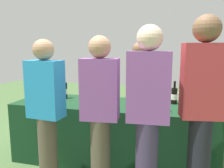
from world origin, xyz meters
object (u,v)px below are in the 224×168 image
at_px(server_pouring, 139,91).
at_px(guest_2, 148,111).
at_px(guest_0, 46,109).
at_px(menu_board, 178,117).
at_px(wine_glass_1, 89,96).
at_px(wine_glass_2, 97,97).
at_px(wine_bottle_3, 106,92).
at_px(wine_bottle_0, 43,90).
at_px(wine_bottle_5, 174,96).
at_px(guest_3, 202,106).
at_px(wine_bottle_1, 64,90).
at_px(wine_glass_5, 166,103).
at_px(wine_glass_0, 51,96).
at_px(wine_glass_4, 142,98).
at_px(guest_1, 100,111).
at_px(wine_bottle_2, 89,92).
at_px(wine_bottle_4, 154,94).
at_px(wine_glass_3, 105,99).
at_px(ice_bucket, 50,92).

height_order(server_pouring, guest_2, guest_2).
xyz_separation_m(guest_0, menu_board, (1.35, 1.62, -0.46)).
distance_m(wine_glass_1, wine_glass_2, 0.11).
bearing_deg(wine_bottle_3, guest_2, -53.36).
bearing_deg(wine_bottle_0, wine_glass_2, -10.96).
relative_size(wine_bottle_5, guest_3, 0.17).
xyz_separation_m(wine_bottle_1, wine_glass_5, (1.38, -0.30, -0.02)).
height_order(wine_glass_0, wine_glass_4, wine_glass_4).
distance_m(wine_bottle_1, guest_1, 1.10).
height_order(wine_glass_0, server_pouring, server_pouring).
height_order(guest_0, menu_board, guest_0).
distance_m(wine_bottle_0, guest_3, 2.13).
relative_size(wine_bottle_1, wine_glass_2, 2.36).
bearing_deg(wine_bottle_0, wine_bottle_3, 4.59).
relative_size(wine_bottle_2, wine_glass_0, 2.13).
distance_m(wine_bottle_1, wine_glass_0, 0.30).
distance_m(wine_glass_4, guest_3, 0.83).
height_order(guest_0, guest_3, guest_3).
bearing_deg(wine_bottle_4, wine_glass_3, -147.30).
xyz_separation_m(wine_bottle_3, guest_0, (-0.38, -0.86, -0.04)).
distance_m(wine_bottle_0, wine_bottle_5, 1.78).
relative_size(wine_bottle_0, guest_0, 0.19).
distance_m(wine_glass_1, server_pouring, 0.86).
bearing_deg(menu_board, wine_glass_1, -129.10).
height_order(wine_glass_2, wine_glass_4, wine_glass_4).
relative_size(wine_glass_0, wine_glass_3, 1.05).
height_order(wine_bottle_3, ice_bucket, wine_bottle_3).
distance_m(wine_glass_2, wine_glass_5, 0.85).
relative_size(wine_bottle_2, ice_bucket, 1.28).
xyz_separation_m(wine_bottle_1, guest_1, (0.77, -0.78, -0.02)).
bearing_deg(guest_3, guest_1, 173.02).
height_order(wine_bottle_1, wine_glass_5, wine_bottle_1).
bearing_deg(ice_bucket, server_pouring, 28.28).
height_order(wine_glass_2, wine_glass_3, wine_glass_3).
height_order(wine_glass_4, guest_3, guest_3).
relative_size(wine_bottle_2, guest_1, 0.19).
relative_size(wine_bottle_3, ice_bucket, 1.39).
bearing_deg(menu_board, wine_bottle_4, -105.51).
bearing_deg(menu_board, wine_glass_3, -119.91).
bearing_deg(wine_glass_3, wine_bottle_2, 134.40).
distance_m(wine_glass_0, menu_board, 1.99).
relative_size(guest_2, menu_board, 2.14).
bearing_deg(wine_glass_1, wine_glass_0, -169.39).
height_order(wine_bottle_2, wine_glass_2, wine_bottle_2).
height_order(guest_3, menu_board, guest_3).
xyz_separation_m(wine_bottle_2, wine_bottle_3, (0.24, -0.01, 0.01)).
bearing_deg(guest_1, guest_0, 177.49).
relative_size(wine_bottle_4, wine_glass_4, 2.36).
height_order(wine_glass_1, server_pouring, server_pouring).
bearing_deg(server_pouring, guest_2, 93.81).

